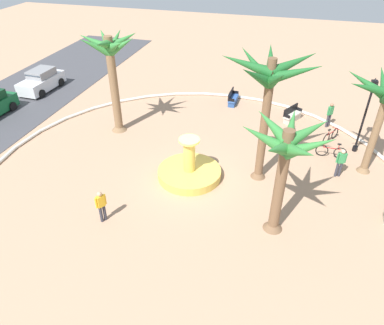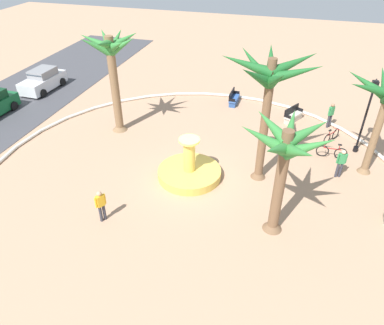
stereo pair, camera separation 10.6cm
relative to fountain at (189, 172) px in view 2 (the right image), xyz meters
name	(u,v)px [view 2 (the right image)]	position (x,y,z in m)	size (l,w,h in m)	color
ground_plane	(193,179)	(-0.13, -0.24, -0.32)	(80.00, 80.00, 0.00)	tan
plaza_curb	(193,177)	(-0.13, -0.24, -0.22)	(22.31, 22.31, 0.20)	silver
fountain	(189,172)	(0.00, 0.00, 0.00)	(3.35, 3.35, 2.32)	gold
palm_tree_by_curb	(112,60)	(3.73, 5.81, 4.28)	(3.56, 3.50, 6.26)	brown
palm_tree_mid_plaza	(269,84)	(1.03, -3.49, 4.87)	(4.48, 4.62, 6.67)	brown
palm_tree_far_side	(285,154)	(-2.67, -4.66, 3.60)	(3.80, 3.72, 5.24)	brown
bench_west	(234,99)	(9.73, -0.57, 0.02)	(1.62, 0.56, 1.00)	#335BA8
bench_north	(293,116)	(8.11, -4.93, 0.02)	(1.64, 1.23, 1.00)	beige
lamppost	(367,111)	(5.17, -8.74, 2.31)	(0.32, 0.32, 4.51)	black
bicycle_red_frame	(332,152)	(4.05, -7.30, 0.06)	(0.44, 1.72, 0.94)	black
bicycle_by_lamppost	(331,136)	(5.93, -7.34, 0.06)	(1.48, 0.98, 0.94)	black
person_cyclist_helmet	(331,114)	(7.87, -7.25, 0.62)	(0.41, 0.39, 1.68)	#33333D
person_cyclist_photo	(341,162)	(2.20, -7.60, 0.60)	(0.29, 0.51, 1.66)	#33333D
person_pedestrian_stroll	(101,204)	(-4.29, 2.83, 0.60)	(0.46, 0.35, 1.65)	#33333D
parked_car_third	(43,80)	(8.14, 14.57, 0.45)	(4.06, 2.04, 1.67)	silver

